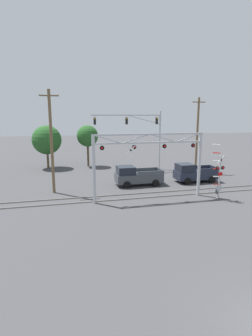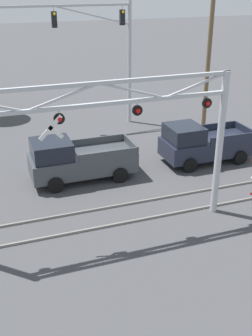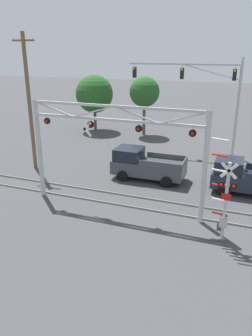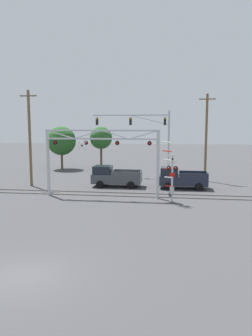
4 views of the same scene
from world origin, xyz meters
TOP-DOWN VIEW (x-y plane):
  - rail_track_near at (0.00, 16.22)m, footprint 80.00×0.08m
  - rail_track_far at (0.00, 17.66)m, footprint 80.00×0.08m
  - crossing_gantry at (-0.01, 15.94)m, footprint 10.32×0.30m
  - crossing_signal_mast at (6.22, 14.44)m, footprint 1.34×0.35m
  - traffic_signal_span at (3.55, 28.68)m, footprint 9.74×0.39m
  - pickup_truck_lead at (0.23, 20.98)m, footprint 5.16×2.36m
  - pickup_truck_following at (7.14, 20.88)m, footprint 4.86×2.36m
  - utility_pole_left at (-8.58, 20.13)m, footprint 1.80×0.28m
  - background_tree_beyond_span at (-3.86, 33.49)m, footprint 3.20×3.20m
  - background_tree_far_left_verge at (-9.76, 33.49)m, footprint 4.20×4.20m

SIDE VIEW (x-z plane):
  - rail_track_near at x=0.00m, z-range 0.00..0.10m
  - rail_track_far at x=0.00m, z-range 0.00..0.10m
  - pickup_truck_following at x=7.14m, z-range -0.05..2.13m
  - pickup_truck_lead at x=0.23m, z-range -0.04..2.13m
  - crossing_signal_mast at x=6.22m, z-range -0.58..4.56m
  - crossing_gantry at x=-0.01m, z-range 0.89..6.94m
  - background_tree_far_left_verge at x=-9.76m, z-range 1.02..7.27m
  - background_tree_beyond_span at x=-3.86m, z-range 1.48..7.71m
  - utility_pole_left at x=-8.58m, z-range 0.15..10.19m
  - traffic_signal_span at x=3.55m, z-range 1.52..9.79m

